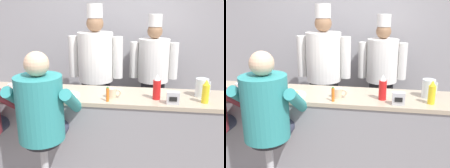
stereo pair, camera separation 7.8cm
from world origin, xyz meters
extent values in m
cube|color=#99999E|center=(0.00, 1.82, 1.35)|extent=(10.00, 0.06, 2.70)
cube|color=gray|center=(0.00, 0.29, 0.46)|extent=(2.75, 0.55, 0.93)
cube|color=tan|center=(0.00, 0.29, 0.95)|extent=(2.80, 0.58, 0.04)
cylinder|color=red|center=(0.62, 0.20, 1.06)|extent=(0.08, 0.08, 0.19)
cone|color=white|center=(0.62, 0.20, 1.19)|extent=(0.06, 0.06, 0.06)
cylinder|color=yellow|center=(1.08, 0.16, 1.06)|extent=(0.07, 0.07, 0.18)
cone|color=yellow|center=(1.08, 0.16, 1.17)|extent=(0.05, 0.05, 0.05)
cylinder|color=orange|center=(0.16, 0.07, 1.03)|extent=(0.03, 0.03, 0.13)
cylinder|color=#287F2D|center=(0.16, 0.07, 1.11)|extent=(0.02, 0.02, 0.01)
cylinder|color=silver|center=(1.08, 0.35, 1.06)|extent=(0.13, 0.13, 0.19)
cube|color=silver|center=(1.15, 0.35, 1.07)|extent=(0.02, 0.02, 0.11)
cylinder|color=white|center=(-0.27, 0.17, 0.98)|extent=(0.26, 0.26, 0.02)
ellipsoid|color=#E0BC60|center=(-0.27, 0.17, 1.00)|extent=(0.12, 0.09, 0.03)
cylinder|color=beige|center=(0.18, 0.19, 1.02)|extent=(0.09, 0.09, 0.10)
torus|color=beige|center=(0.24, 0.19, 1.02)|extent=(0.07, 0.02, 0.07)
cylinder|color=white|center=(-0.89, 0.22, 1.01)|extent=(0.09, 0.09, 0.09)
torus|color=white|center=(-0.83, 0.22, 1.02)|extent=(0.07, 0.02, 0.07)
cube|color=silver|center=(0.77, 0.09, 1.03)|extent=(0.12, 0.06, 0.12)
cube|color=black|center=(0.77, 0.05, 1.03)|extent=(0.07, 0.01, 0.04)
cylinder|color=#33384C|center=(-0.92, -0.02, 0.71)|extent=(0.15, 0.41, 0.15)
cylinder|color=maroon|center=(-0.76, -0.11, 1.01)|extent=(0.11, 0.44, 0.35)
cylinder|color=#232328|center=(-0.40, -0.23, 0.67)|extent=(0.32, 0.32, 0.05)
cylinder|color=#33384C|center=(-0.50, -0.02, 0.71)|extent=(0.15, 0.41, 0.15)
cylinder|color=#33384C|center=(-0.29, -0.02, 0.71)|extent=(0.15, 0.41, 0.15)
cylinder|color=teal|center=(-0.40, -0.23, 0.98)|extent=(0.41, 0.41, 0.58)
cylinder|color=teal|center=(-0.66, -0.11, 1.01)|extent=(0.11, 0.44, 0.36)
cylinder|color=teal|center=(-0.14, -0.11, 1.01)|extent=(0.11, 0.44, 0.36)
sphere|color=#DBB28E|center=(-0.40, -0.23, 1.38)|extent=(0.21, 0.21, 0.21)
cube|color=#232328|center=(-0.17, 1.15, 0.44)|extent=(0.36, 0.20, 0.87)
cube|color=white|center=(-0.17, 1.09, 0.61)|extent=(0.33, 0.02, 0.52)
cylinder|color=white|center=(-0.17, 1.15, 1.20)|extent=(0.47, 0.47, 0.65)
sphere|color=#8C6647|center=(-0.17, 1.15, 1.64)|extent=(0.22, 0.22, 0.22)
cylinder|color=white|center=(-0.17, 1.15, 1.79)|extent=(0.20, 0.20, 0.18)
cylinder|color=white|center=(-0.47, 1.15, 1.19)|extent=(0.13, 0.13, 0.55)
cylinder|color=white|center=(0.13, 1.15, 1.19)|extent=(0.13, 0.13, 0.55)
cube|color=#232328|center=(0.61, 1.45, 0.40)|extent=(0.34, 0.19, 0.81)
cube|color=white|center=(0.61, 1.40, 0.57)|extent=(0.30, 0.02, 0.48)
cylinder|color=white|center=(0.61, 1.45, 1.11)|extent=(0.44, 0.44, 0.61)
sphere|color=#8C6647|center=(0.61, 1.45, 1.52)|extent=(0.21, 0.21, 0.21)
cylinder|color=white|center=(0.61, 1.45, 1.66)|extent=(0.19, 0.19, 0.17)
cylinder|color=white|center=(0.33, 1.45, 1.11)|extent=(0.12, 0.12, 0.52)
cylinder|color=white|center=(0.89, 1.45, 1.11)|extent=(0.12, 0.12, 0.52)
camera|label=1|loc=(0.52, -2.27, 1.84)|focal=42.00mm
camera|label=2|loc=(0.60, -2.26, 1.84)|focal=42.00mm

